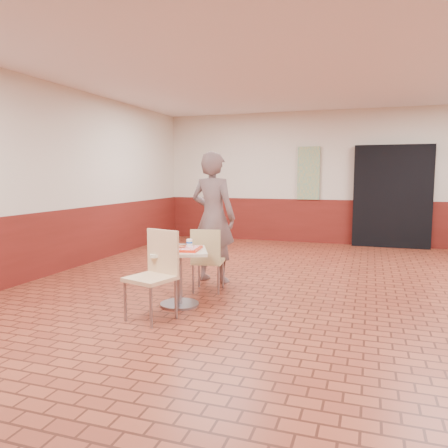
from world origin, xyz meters
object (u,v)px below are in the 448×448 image
(paper_cup, at_px, (189,243))
(main_table, at_px, (179,268))
(long_john_donut, at_px, (180,246))
(chair_main_front, at_px, (156,270))
(chair_main_back, at_px, (207,257))
(serving_tray, at_px, (179,248))
(ring_donut, at_px, (174,245))
(customer, at_px, (213,217))

(paper_cup, bearing_deg, main_table, -138.49)
(long_john_donut, bearing_deg, main_table, 135.88)
(chair_main_front, height_order, paper_cup, chair_main_front)
(chair_main_back, xyz_separation_m, serving_tray, (-0.11, -0.66, 0.22))
(main_table, xyz_separation_m, ring_donut, (-0.08, 0.03, 0.27))
(main_table, height_order, chair_main_front, chair_main_front)
(main_table, height_order, ring_donut, ring_donut)
(chair_main_front, relative_size, long_john_donut, 6.28)
(ring_donut, xyz_separation_m, paper_cup, (0.18, 0.06, 0.03))
(long_john_donut, distance_m, paper_cup, 0.14)
(chair_main_front, bearing_deg, ring_donut, 109.84)
(chair_main_front, distance_m, long_john_donut, 0.52)
(ring_donut, bearing_deg, serving_tray, -19.27)
(chair_main_back, bearing_deg, serving_tray, 71.64)
(ring_donut, distance_m, paper_cup, 0.19)
(chair_main_back, xyz_separation_m, customer, (-0.13, 0.60, 0.47))
(chair_main_back, height_order, ring_donut, chair_main_back)
(chair_main_front, bearing_deg, serving_tray, 100.82)
(chair_main_front, xyz_separation_m, chair_main_back, (0.16, 1.16, -0.06))
(chair_main_front, xyz_separation_m, serving_tray, (0.05, 0.51, 0.16))
(serving_tray, height_order, paper_cup, paper_cup)
(ring_donut, xyz_separation_m, long_john_donut, (0.11, -0.06, 0.00))
(chair_main_front, bearing_deg, chair_main_back, 98.61)
(chair_main_back, relative_size, ring_donut, 7.94)
(main_table, distance_m, chair_main_back, 0.67)
(paper_cup, bearing_deg, serving_tray, -138.49)
(paper_cup, bearing_deg, chair_main_front, -104.12)
(customer, height_order, paper_cup, customer)
(serving_tray, bearing_deg, chair_main_back, 80.45)
(chair_main_front, xyz_separation_m, customer, (0.03, 1.76, 0.41))
(main_table, relative_size, ring_donut, 6.28)
(main_table, xyz_separation_m, long_john_donut, (0.03, -0.03, 0.27))
(chair_main_front, distance_m, chair_main_back, 1.18)
(main_table, height_order, serving_tray, serving_tray)
(chair_main_front, height_order, chair_main_back, chair_main_front)
(main_table, bearing_deg, chair_main_back, 80.45)
(customer, bearing_deg, chair_main_front, 98.75)
(serving_tray, relative_size, long_john_donut, 3.22)
(ring_donut, bearing_deg, chair_main_back, 72.97)
(chair_main_back, distance_m, customer, 0.77)
(customer, bearing_deg, ring_donut, 96.86)
(chair_main_back, relative_size, serving_tray, 1.73)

